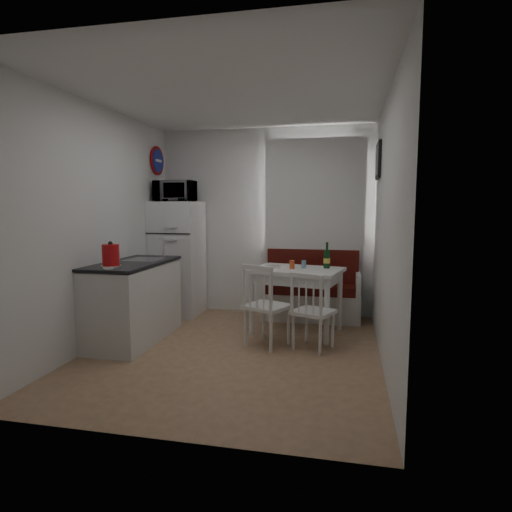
{
  "coord_description": "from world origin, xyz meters",
  "views": [
    {
      "loc": [
        1.15,
        -4.2,
        1.52
      ],
      "look_at": [
        0.14,
        0.5,
        0.96
      ],
      "focal_mm": 30.0,
      "sensor_mm": 36.0,
      "label": 1
    }
  ],
  "objects": [
    {
      "name": "kitchen_counter",
      "position": [
        -1.2,
        0.16,
        0.46
      ],
      "size": [
        0.62,
        1.32,
        1.16
      ],
      "color": "white",
      "rests_on": "floor"
    },
    {
      "name": "chair_right",
      "position": [
        0.81,
        0.19,
        0.52
      ],
      "size": [
        0.51,
        0.5,
        0.45
      ],
      "rotation": [
        0.0,
        0.0,
        -0.4
      ],
      "color": "white",
      "rests_on": "floor"
    },
    {
      "name": "plate",
      "position": [
        0.26,
        0.87,
        0.79
      ],
      "size": [
        0.22,
        0.22,
        0.02
      ],
      "primitive_type": "cylinder",
      "color": "white",
      "rests_on": "dining_table"
    },
    {
      "name": "window",
      "position": [
        0.7,
        1.72,
        1.62
      ],
      "size": [
        1.22,
        0.06,
        1.47
      ],
      "primitive_type": "cube",
      "color": "white",
      "rests_on": "wall_back"
    },
    {
      "name": "curtain",
      "position": [
        0.7,
        1.65,
        1.68
      ],
      "size": [
        1.35,
        0.02,
        1.5
      ],
      "primitive_type": "cube",
      "color": "white",
      "rests_on": "wall_back"
    },
    {
      "name": "chair_left",
      "position": [
        0.31,
        0.18,
        0.56
      ],
      "size": [
        0.56,
        0.57,
        0.49
      ],
      "rotation": [
        0.0,
        0.0,
        -0.46
      ],
      "color": "white",
      "rests_on": "floor"
    },
    {
      "name": "wall_sign",
      "position": [
        -1.47,
        1.45,
        2.15
      ],
      "size": [
        0.03,
        0.4,
        0.4
      ],
      "primitive_type": "cylinder",
      "rotation": [
        0.0,
        1.57,
        0.0
      ],
      "color": "#1A289F",
      "rests_on": "wall_left"
    },
    {
      "name": "microwave",
      "position": [
        -1.18,
        1.35,
        1.72
      ],
      "size": [
        0.52,
        0.35,
        0.29
      ],
      "primitive_type": "imported",
      "color": "white",
      "rests_on": "fridge"
    },
    {
      "name": "fridge",
      "position": [
        -1.18,
        1.4,
        0.79
      ],
      "size": [
        0.63,
        0.63,
        1.58
      ],
      "primitive_type": "cube",
      "color": "white",
      "rests_on": "floor"
    },
    {
      "name": "floor",
      "position": [
        0.0,
        0.0,
        0.0
      ],
      "size": [
        3.0,
        3.5,
        0.02
      ],
      "primitive_type": "cube",
      "color": "#946F4F",
      "rests_on": "ground"
    },
    {
      "name": "kettle",
      "position": [
        -1.15,
        -0.38,
        1.03
      ],
      "size": [
        0.2,
        0.2,
        0.27
      ],
      "primitive_type": "cylinder",
      "color": "red",
      "rests_on": "kitchen_counter"
    },
    {
      "name": "picture_frame",
      "position": [
        1.48,
        1.1,
        2.05
      ],
      "size": [
        0.04,
        0.52,
        0.42
      ],
      "primitive_type": "cube",
      "color": "black",
      "rests_on": "wall_right"
    },
    {
      "name": "wall_back",
      "position": [
        0.0,
        1.75,
        1.3
      ],
      "size": [
        3.0,
        0.02,
        2.6
      ],
      "primitive_type": "cube",
      "color": "white",
      "rests_on": "floor"
    },
    {
      "name": "drinking_glass_blue",
      "position": [
        0.64,
        0.9,
        0.83
      ],
      "size": [
        0.06,
        0.06,
        0.09
      ],
      "primitive_type": "cylinder",
      "color": "#6DA1BA",
      "rests_on": "dining_table"
    },
    {
      "name": "wall_left",
      "position": [
        -1.5,
        0.0,
        1.3
      ],
      "size": [
        0.02,
        3.5,
        2.6
      ],
      "primitive_type": "cube",
      "color": "white",
      "rests_on": "floor"
    },
    {
      "name": "drinking_glass_orange",
      "position": [
        0.51,
        0.8,
        0.83
      ],
      "size": [
        0.06,
        0.06,
        0.1
      ],
      "primitive_type": "cylinder",
      "color": "#D75323",
      "rests_on": "dining_table"
    },
    {
      "name": "wall_right",
      "position": [
        1.5,
        0.0,
        1.3
      ],
      "size": [
        0.02,
        3.5,
        2.6
      ],
      "primitive_type": "cube",
      "color": "white",
      "rests_on": "floor"
    },
    {
      "name": "wall_front",
      "position": [
        0.0,
        -1.75,
        1.3
      ],
      "size": [
        3.0,
        0.02,
        2.6
      ],
      "primitive_type": "cube",
      "color": "white",
      "rests_on": "floor"
    },
    {
      "name": "dining_table",
      "position": [
        0.56,
        0.85,
        0.69
      ],
      "size": [
        1.17,
        0.93,
        0.78
      ],
      "rotation": [
        0.0,
        0.0,
        -0.21
      ],
      "color": "white",
      "rests_on": "floor"
    },
    {
      "name": "ceiling",
      "position": [
        0.0,
        0.0,
        2.6
      ],
      "size": [
        3.0,
        3.5,
        0.02
      ],
      "primitive_type": "cube",
      "color": "white",
      "rests_on": "wall_back"
    },
    {
      "name": "wine_bottle",
      "position": [
        0.91,
        0.95,
        0.94
      ],
      "size": [
        0.08,
        0.08,
        0.31
      ],
      "primitive_type": null,
      "color": "#133B1A",
      "rests_on": "dining_table"
    },
    {
      "name": "bench",
      "position": [
        0.69,
        1.51,
        0.31
      ],
      "size": [
        1.3,
        0.5,
        0.93
      ],
      "color": "white",
      "rests_on": "floor"
    }
  ]
}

